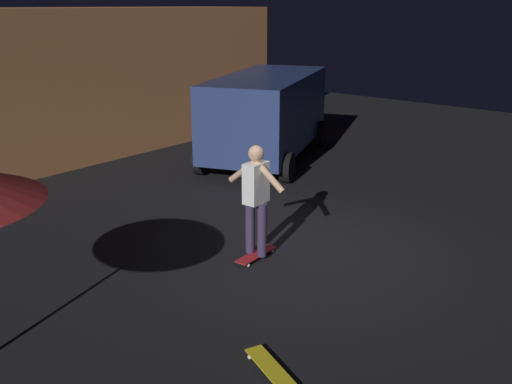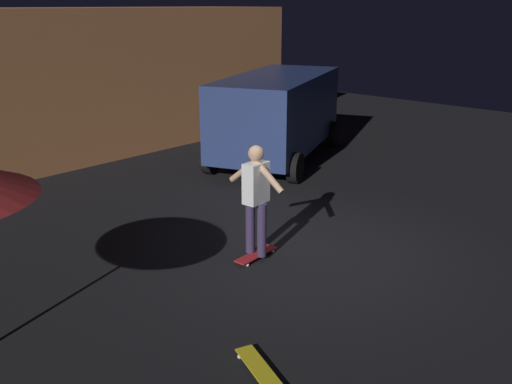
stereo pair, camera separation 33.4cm
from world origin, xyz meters
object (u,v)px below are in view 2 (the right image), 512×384
Objects in this scene: parked_van at (278,112)px; skater at (256,193)px; skateboard_ridden at (256,255)px; skateboard_spare at (259,368)px.

skater is (-4.55, -3.49, -0.12)m from parked_van.
skateboard_ridden and skateboard_spare have the same top height.
skateboard_ridden is 0.98m from skater.
parked_van is 6.30× the size of skateboard_ridden.
skater reaches higher than skateboard_ridden.
parked_van reaches higher than skater.
skateboard_ridden is at bearing 43.23° from skateboard_spare.
skater reaches higher than skateboard_spare.
skater is at bearing 43.23° from skateboard_spare.
skateboard_spare is at bearing -140.68° from parked_van.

